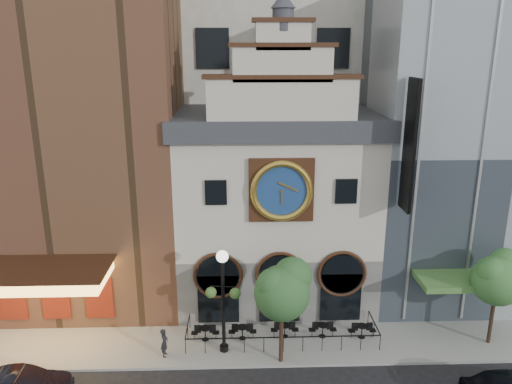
{
  "coord_description": "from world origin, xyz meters",
  "views": [
    {
      "loc": [
        -2.28,
        -22.34,
        16.21
      ],
      "look_at": [
        -1.33,
        6.0,
        7.84
      ],
      "focal_mm": 35.0,
      "sensor_mm": 36.0,
      "label": 1
    }
  ],
  "objects_px": {
    "bistro_1": "(242,331)",
    "lamppost": "(223,290)",
    "bistro_0": "(205,333)",
    "bistro_4": "(362,330)",
    "bistro_3": "(323,329)",
    "pedestrian": "(164,343)",
    "tree_left": "(283,289)",
    "tree_right": "(498,276)",
    "bistro_2": "(285,330)"
  },
  "relations": [
    {
      "from": "bistro_3",
      "to": "bistro_4",
      "type": "bearing_deg",
      "value": -4.2
    },
    {
      "from": "bistro_2",
      "to": "bistro_1",
      "type": "bearing_deg",
      "value": -177.33
    },
    {
      "from": "bistro_3",
      "to": "tree_right",
      "type": "xyz_separation_m",
      "value": [
        9.3,
        -0.84,
        3.58
      ]
    },
    {
      "from": "bistro_3",
      "to": "lamppost",
      "type": "bearing_deg",
      "value": -168.23
    },
    {
      "from": "bistro_1",
      "to": "bistro_4",
      "type": "relative_size",
      "value": 1.0
    },
    {
      "from": "tree_left",
      "to": "bistro_4",
      "type": "bearing_deg",
      "value": 22.89
    },
    {
      "from": "bistro_1",
      "to": "tree_left",
      "type": "bearing_deg",
      "value": -45.57
    },
    {
      "from": "tree_left",
      "to": "tree_right",
      "type": "relative_size",
      "value": 1.04
    },
    {
      "from": "bistro_4",
      "to": "bistro_2",
      "type": "bearing_deg",
      "value": 177.13
    },
    {
      "from": "bistro_0",
      "to": "tree_right",
      "type": "relative_size",
      "value": 0.29
    },
    {
      "from": "bistro_0",
      "to": "bistro_1",
      "type": "bearing_deg",
      "value": 1.24
    },
    {
      "from": "bistro_0",
      "to": "bistro_3",
      "type": "relative_size",
      "value": 1.0
    },
    {
      "from": "bistro_4",
      "to": "pedestrian",
      "type": "bearing_deg",
      "value": -172.86
    },
    {
      "from": "bistro_0",
      "to": "tree_left",
      "type": "height_order",
      "value": "tree_left"
    },
    {
      "from": "pedestrian",
      "to": "tree_left",
      "type": "xyz_separation_m",
      "value": [
        6.25,
        -0.63,
        3.41
      ]
    },
    {
      "from": "bistro_0",
      "to": "bistro_4",
      "type": "xyz_separation_m",
      "value": [
        8.92,
        -0.06,
        0.0
      ]
    },
    {
      "from": "bistro_2",
      "to": "bistro_3",
      "type": "bearing_deg",
      "value": -1.5
    },
    {
      "from": "bistro_4",
      "to": "pedestrian",
      "type": "xyz_separation_m",
      "value": [
        -10.99,
        -1.38,
        0.34
      ]
    },
    {
      "from": "bistro_3",
      "to": "pedestrian",
      "type": "xyz_separation_m",
      "value": [
        -8.76,
        -1.54,
        0.34
      ]
    },
    {
      "from": "bistro_1",
      "to": "tree_right",
      "type": "distance_m",
      "value": 14.35
    },
    {
      "from": "lamppost",
      "to": "bistro_0",
      "type": "bearing_deg",
      "value": 142.2
    },
    {
      "from": "bistro_0",
      "to": "bistro_1",
      "type": "relative_size",
      "value": 1.0
    },
    {
      "from": "bistro_1",
      "to": "bistro_3",
      "type": "distance_m",
      "value": 4.58
    },
    {
      "from": "tree_right",
      "to": "pedestrian",
      "type": "bearing_deg",
      "value": -177.78
    },
    {
      "from": "bistro_3",
      "to": "bistro_0",
      "type": "bearing_deg",
      "value": -179.13
    },
    {
      "from": "pedestrian",
      "to": "lamppost",
      "type": "bearing_deg",
      "value": -80.45
    },
    {
      "from": "bistro_3",
      "to": "lamppost",
      "type": "xyz_separation_m",
      "value": [
        -5.59,
        -1.17,
        3.19
      ]
    },
    {
      "from": "bistro_1",
      "to": "bistro_4",
      "type": "height_order",
      "value": "same"
    },
    {
      "from": "bistro_0",
      "to": "lamppost",
      "type": "bearing_deg",
      "value": -44.23
    },
    {
      "from": "tree_left",
      "to": "bistro_2",
      "type": "bearing_deg",
      "value": 81.22
    },
    {
      "from": "bistro_0",
      "to": "tree_left",
      "type": "xyz_separation_m",
      "value": [
        4.17,
        -2.06,
        3.75
      ]
    },
    {
      "from": "bistro_0",
      "to": "tree_right",
      "type": "bearing_deg",
      "value": -2.65
    },
    {
      "from": "bistro_1",
      "to": "lamppost",
      "type": "relative_size",
      "value": 0.27
    },
    {
      "from": "bistro_0",
      "to": "bistro_3",
      "type": "height_order",
      "value": "same"
    },
    {
      "from": "pedestrian",
      "to": "tree_left",
      "type": "distance_m",
      "value": 7.15
    },
    {
      "from": "lamppost",
      "to": "tree_right",
      "type": "distance_m",
      "value": 14.9
    },
    {
      "from": "bistro_4",
      "to": "tree_right",
      "type": "height_order",
      "value": "tree_right"
    },
    {
      "from": "bistro_3",
      "to": "lamppost",
      "type": "distance_m",
      "value": 6.54
    },
    {
      "from": "tree_left",
      "to": "tree_right",
      "type": "distance_m",
      "value": 11.89
    },
    {
      "from": "bistro_3",
      "to": "tree_left",
      "type": "xyz_separation_m",
      "value": [
        -2.51,
        -2.17,
        3.75
      ]
    },
    {
      "from": "bistro_0",
      "to": "lamppost",
      "type": "height_order",
      "value": "lamppost"
    },
    {
      "from": "bistro_1",
      "to": "tree_right",
      "type": "xyz_separation_m",
      "value": [
        13.88,
        -0.79,
        3.58
      ]
    },
    {
      "from": "bistro_0",
      "to": "bistro_1",
      "type": "xyz_separation_m",
      "value": [
        2.11,
        0.05,
        0.0
      ]
    },
    {
      "from": "bistro_3",
      "to": "tree_right",
      "type": "distance_m",
      "value": 10.0
    },
    {
      "from": "bistro_1",
      "to": "bistro_3",
      "type": "bearing_deg",
      "value": 0.7
    },
    {
      "from": "bistro_1",
      "to": "pedestrian",
      "type": "xyz_separation_m",
      "value": [
        -4.18,
        -1.48,
        0.34
      ]
    },
    {
      "from": "pedestrian",
      "to": "bistro_0",
      "type": "bearing_deg",
      "value": -52.43
    },
    {
      "from": "bistro_1",
      "to": "lamppost",
      "type": "bearing_deg",
      "value": -132.36
    },
    {
      "from": "bistro_1",
      "to": "tree_left",
      "type": "height_order",
      "value": "tree_left"
    },
    {
      "from": "bistro_1",
      "to": "pedestrian",
      "type": "relative_size",
      "value": 0.98
    }
  ]
}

